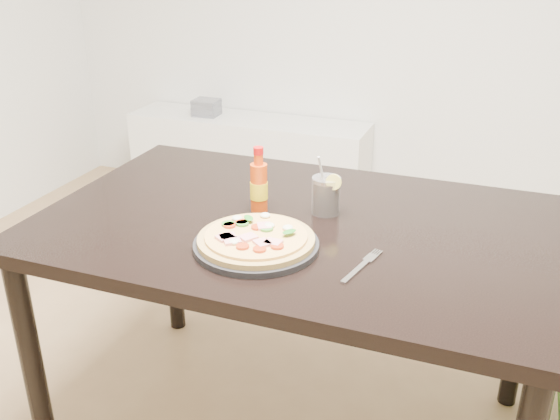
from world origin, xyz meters
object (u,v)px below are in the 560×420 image
(dining_table, at_px, (295,247))
(pizza, at_px, (256,238))
(plate, at_px, (256,245))
(media_console, at_px, (248,160))
(hot_sauce_bottle, at_px, (259,186))
(fork, at_px, (363,265))
(cola_cup, at_px, (326,196))

(dining_table, height_order, pizza, pizza)
(plate, xyz_separation_m, media_console, (-0.86, 1.91, -0.51))
(pizza, distance_m, hot_sauce_bottle, 0.23)
(hot_sauce_bottle, height_order, fork, hot_sauce_bottle)
(plate, relative_size, pizza, 1.07)
(fork, bearing_deg, hot_sauce_bottle, 162.08)
(pizza, bearing_deg, plate, -18.22)
(hot_sauce_bottle, distance_m, media_console, 1.95)
(plate, height_order, media_console, plate)
(pizza, relative_size, media_console, 0.21)
(dining_table, relative_size, media_console, 1.00)
(dining_table, distance_m, pizza, 0.22)
(dining_table, relative_size, fork, 7.48)
(cola_cup, height_order, media_console, cola_cup)
(cola_cup, bearing_deg, hot_sauce_bottle, -163.40)
(cola_cup, bearing_deg, fork, -56.84)
(pizza, relative_size, fork, 1.57)
(pizza, xyz_separation_m, cola_cup, (0.10, 0.27, 0.02))
(hot_sauce_bottle, relative_size, cola_cup, 1.09)
(pizza, xyz_separation_m, fork, (0.27, 0.00, -0.02))
(plate, xyz_separation_m, cola_cup, (0.10, 0.27, 0.04))
(dining_table, xyz_separation_m, pizza, (-0.04, -0.19, 0.11))
(dining_table, relative_size, cola_cup, 8.08)
(hot_sauce_bottle, bearing_deg, dining_table, -11.47)
(plate, xyz_separation_m, hot_sauce_bottle, (-0.08, 0.22, 0.07))
(plate, bearing_deg, dining_table, 79.13)
(hot_sauce_bottle, height_order, cola_cup, hot_sauce_bottle)
(plate, height_order, fork, plate)
(cola_cup, distance_m, fork, 0.32)
(cola_cup, xyz_separation_m, media_console, (-0.96, 1.64, -0.55))
(dining_table, relative_size, plate, 4.44)
(dining_table, relative_size, hot_sauce_bottle, 7.41)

